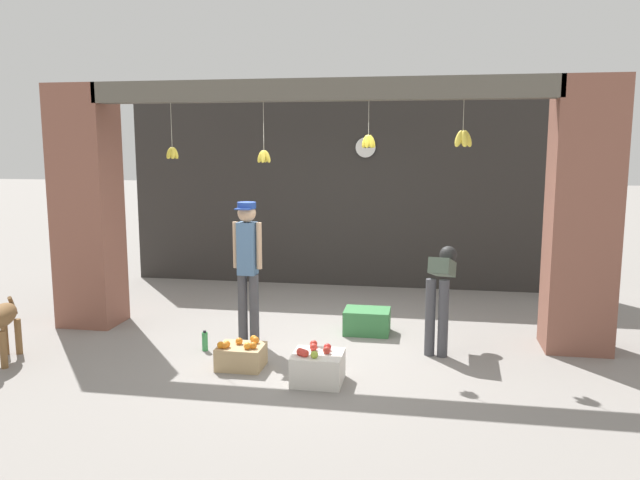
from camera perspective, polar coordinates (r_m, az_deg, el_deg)
name	(u,v)px	position (r m, az deg, el deg)	size (l,w,h in m)	color
ground_plane	(313,343)	(7.28, -0.61, -9.37)	(60.00, 60.00, 0.00)	gray
shop_back_wall	(348,193)	(9.95, 2.57, 4.28)	(7.13, 0.12, 2.98)	#2D2B28
shop_pillar_left	(87,207)	(8.27, -20.50, 2.82)	(0.70, 0.60, 2.98)	brown
shop_pillar_right	(582,217)	(7.33, 22.84, 1.99)	(0.70, 0.60, 2.98)	brown
storefront_awning	(316,92)	(7.06, -0.35, 13.37)	(5.23, 0.27, 0.93)	#5B564C
dog	(1,320)	(7.32, -27.14, -6.56)	(0.40, 0.83, 0.66)	brown
shopkeeper	(248,261)	(7.11, -6.64, -1.93)	(0.34, 0.27, 1.62)	#424247
worker_stooping	(441,285)	(6.99, 11.02, -4.05)	(0.35, 0.84, 1.10)	#424247
fruit_crate_oranges	(241,356)	(6.53, -7.23, -10.44)	(0.46, 0.38, 0.30)	tan
fruit_crate_apples	(318,367)	(6.09, -0.22, -11.54)	(0.48, 0.44, 0.36)	silver
produce_box_green	(367,321)	(7.61, 4.32, -7.41)	(0.54, 0.41, 0.29)	#387A42
water_bottle	(205,341)	(7.10, -10.48, -9.09)	(0.06, 0.06, 0.23)	#38934C
wall_clock	(366,147)	(9.82, 4.19, 8.44)	(0.33, 0.03, 0.33)	black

